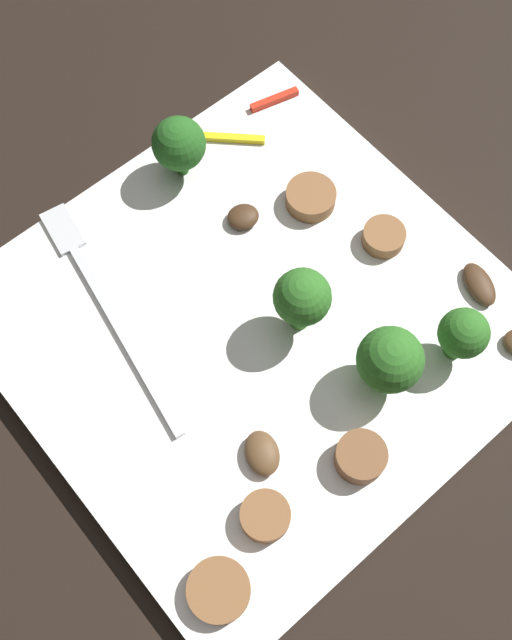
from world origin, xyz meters
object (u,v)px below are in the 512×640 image
fork (102,298)px  sausage_slice_0 (265,516)px  pepper_strip_0 (230,138)px  pepper_strip_1 (274,100)px  broccoli_floret_3 (390,360)px  mushroom_0 (262,453)px  plate (256,324)px  sausage_slice_2 (384,237)px  mushroom_2 (243,217)px  sausage_slice_1 (361,457)px  sausage_slice_4 (311,197)px  broccoli_floret_0 (302,298)px  sausage_slice_3 (219,590)px  broccoli_floret_1 (463,334)px  broccoli_floret_2 (179,144)px  mushroom_1 (479,284)px

fork → sausage_slice_0: size_ratio=6.29×
pepper_strip_0 → pepper_strip_1: same height
broccoli_floret_3 → mushroom_0: broccoli_floret_3 is taller
sausage_slice_0 → plate: bearing=-38.0°
sausage_slice_2 → mushroom_2: 0.09m
sausage_slice_0 → sausage_slice_1: 0.06m
sausage_slice_4 → broccoli_floret_0: bearing=133.4°
sausage_slice_3 → sausage_slice_4: 0.25m
broccoli_floret_1 → mushroom_2: 0.16m
mushroom_0 → mushroom_2: bearing=-36.1°
sausage_slice_0 → pepper_strip_1: sausage_slice_0 is taller
mushroom_0 → pepper_strip_0: size_ratio=0.56×
broccoli_floret_2 → mushroom_0: size_ratio=1.78×
pepper_strip_0 → mushroom_0: bearing=145.1°
fork → pepper_strip_0: (0.04, -0.14, 0.00)m
broccoli_floret_2 → mushroom_1: (-0.19, -0.09, -0.03)m
sausage_slice_4 → broccoli_floret_2: bearing=33.3°
fork → broccoli_floret_3: broccoli_floret_3 is taller
sausage_slice_0 → pepper_strip_0: sausage_slice_0 is taller
sausage_slice_3 → mushroom_0: bearing=-58.0°
sausage_slice_0 → mushroom_0: bearing=-37.8°
sausage_slice_0 → sausage_slice_2: (0.09, -0.17, -0.00)m
broccoli_floret_1 → pepper_strip_1: size_ratio=1.17×
sausage_slice_1 → plate: bearing=-6.3°
broccoli_floret_1 → mushroom_2: bearing=14.0°
fork → sausage_slice_2: size_ratio=6.44×
mushroom_1 → pepper_strip_1: mushroom_1 is taller
broccoli_floret_0 → sausage_slice_4: (0.06, -0.06, -0.03)m
fork → sausage_slice_1: bearing=-154.1°
sausage_slice_0 → sausage_slice_4: (0.14, -0.16, -0.00)m
mushroom_0 → pepper_strip_0: (0.18, -0.13, -0.00)m
sausage_slice_3 → mushroom_1: 0.24m
fork → mushroom_2: bearing=-87.8°
sausage_slice_1 → mushroom_0: 0.06m
sausage_slice_2 → sausage_slice_4: same height
sausage_slice_0 → sausage_slice_1: size_ratio=0.96×
sausage_slice_0 → mushroom_2: size_ratio=1.33×
fork → sausage_slice_1: (-0.18, -0.05, 0.01)m
broccoli_floret_1 → sausage_slice_2: (0.08, -0.02, -0.02)m
sausage_slice_2 → mushroom_2: size_ratio=1.30×
broccoli_floret_2 → mushroom_2: 0.06m
sausage_slice_0 → broccoli_floret_2: bearing=-27.1°
broccoli_floret_1 → sausage_slice_4: (0.14, -0.00, -0.02)m
sausage_slice_4 → mushroom_2: size_ratio=1.57×
plate → mushroom_0: size_ratio=10.93×
broccoli_floret_0 → fork: bearing=42.5°
fork → sausage_slice_0: 0.17m
broccoli_floret_0 → sausage_slice_3: 0.17m
mushroom_1 → mushroom_2: bearing=31.4°
sausage_slice_2 → fork: bearing=62.8°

